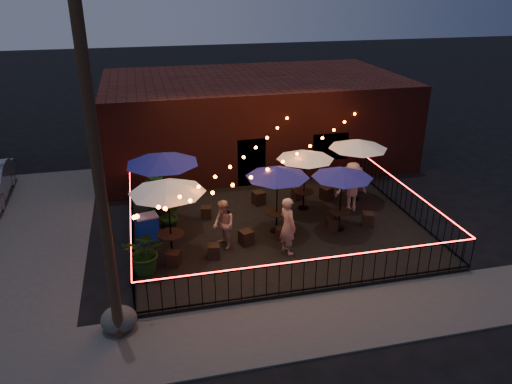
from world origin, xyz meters
TOP-DOWN VIEW (x-y plane):
  - ground at (0.00, 0.00)m, footprint 110.00×110.00m
  - patio at (0.00, 2.00)m, footprint 10.00×8.00m
  - sidewalk at (0.00, -3.25)m, footprint 18.00×2.50m
  - brick_building at (1.00, 9.99)m, footprint 14.00×8.00m
  - utility_pole at (-5.40, -2.60)m, footprint 0.26×0.26m
  - fence_front at (0.00, -2.00)m, footprint 10.00×0.04m
  - fence_left at (-5.00, 2.00)m, footprint 0.04×8.00m
  - fence_right at (5.00, 2.00)m, footprint 0.04×8.00m
  - festoon_lights at (-1.01, 1.70)m, footprint 10.02×8.72m
  - cafe_table_0 at (-3.80, 0.86)m, footprint 2.66×2.66m
  - cafe_table_1 at (-3.80, 3.02)m, footprint 3.23×3.23m
  - cafe_table_2 at (-0.10, 1.72)m, footprint 2.87×2.87m
  - cafe_table_3 at (1.41, 3.28)m, footprint 2.54×2.54m
  - cafe_table_4 at (2.07, 1.35)m, footprint 2.66×2.66m
  - cafe_table_5 at (3.65, 3.64)m, footprint 2.75×2.75m
  - bistro_chair_0 at (-3.80, 0.30)m, footprint 0.51×0.51m
  - bistro_chair_1 at (-2.52, 0.47)m, footprint 0.42×0.42m
  - bistro_chair_2 at (-3.78, 3.97)m, footprint 0.44×0.44m
  - bistro_chair_3 at (-2.34, 3.33)m, footprint 0.43×0.43m
  - bistro_chair_4 at (-1.33, 1.08)m, footprint 0.52×0.52m
  - bistro_chair_5 at (-0.10, 1.15)m, footprint 0.39×0.39m
  - bistro_chair_6 at (-0.17, 4.10)m, footprint 0.53×0.53m
  - bistro_chair_7 at (1.46, 4.21)m, footprint 0.44×0.44m
  - bistro_chair_8 at (1.82, 1.38)m, footprint 0.40×0.40m
  - bistro_chair_9 at (3.19, 1.39)m, footprint 0.52×0.52m
  - bistro_chair_10 at (2.58, 3.90)m, footprint 0.55×0.55m
  - bistro_chair_11 at (3.91, 4.25)m, footprint 0.43×0.43m
  - patron_a at (-0.16, 0.23)m, footprint 0.67×0.81m
  - patron_b at (-2.08, 1.04)m, footprint 0.82×0.94m
  - patron_c at (3.09, 2.71)m, footprint 1.26×0.75m
  - potted_shrub_a at (-4.60, 0.08)m, footprint 1.53×1.42m
  - potted_shrub_b at (-3.68, 2.40)m, footprint 0.81×0.67m
  - potted_shrub_c at (-4.09, 4.33)m, footprint 0.82×0.82m
  - cooler at (-4.50, 2.07)m, footprint 0.82×0.67m
  - boulder at (-5.40, -2.34)m, footprint 1.06×0.96m

SIDE VIEW (x-z plane):
  - ground at x=0.00m, z-range 0.00..0.00m
  - sidewalk at x=0.00m, z-range 0.00..0.05m
  - patio at x=0.00m, z-range 0.00..0.15m
  - bistro_chair_11 at x=3.91m, z-range 0.15..0.56m
  - boulder at x=-5.40m, z-range 0.00..0.71m
  - bistro_chair_5 at x=-0.10m, z-range 0.15..0.56m
  - bistro_chair_3 at x=-2.34m, z-range 0.15..0.59m
  - bistro_chair_7 at x=1.46m, z-range 0.15..0.59m
  - bistro_chair_8 at x=1.82m, z-range 0.15..0.59m
  - bistro_chair_1 at x=-2.52m, z-range 0.15..0.60m
  - bistro_chair_0 at x=-3.80m, z-range 0.15..0.61m
  - bistro_chair_9 at x=3.19m, z-range 0.15..0.62m
  - bistro_chair_4 at x=-1.33m, z-range 0.15..0.63m
  - bistro_chair_2 at x=-3.78m, z-range 0.15..0.64m
  - bistro_chair_10 at x=2.58m, z-range 0.15..0.64m
  - bistro_chair_6 at x=-0.17m, z-range 0.15..0.66m
  - cooler at x=-4.50m, z-range 0.16..1.10m
  - fence_front at x=0.00m, z-range 0.14..1.18m
  - fence_left at x=-5.00m, z-range 0.14..1.18m
  - fence_right at x=5.00m, z-range 0.14..1.18m
  - potted_shrub_a at x=-4.60m, z-range 0.15..1.55m
  - potted_shrub_b at x=-3.68m, z-range 0.15..1.58m
  - potted_shrub_c at x=-4.09m, z-range 0.15..1.59m
  - patron_b at x=-2.08m, z-range 0.15..1.80m
  - patron_a at x=-0.16m, z-range 0.15..2.07m
  - patron_c at x=3.09m, z-range 0.15..2.08m
  - brick_building at x=1.00m, z-range 0.00..4.00m
  - cafe_table_4 at x=2.07m, z-range 1.10..3.41m
  - cafe_table_3 at x=1.41m, z-range 1.13..3.49m
  - cafe_table_2 at x=-0.10m, z-range 1.14..3.53m
  - cafe_table_5 at x=3.65m, z-range 1.19..3.69m
  - festoon_lights at x=-1.01m, z-range 1.86..3.18m
  - cafe_table_0 at x=-3.80m, z-range 1.22..3.82m
  - cafe_table_1 at x=-3.80m, z-range 1.30..4.07m
  - utility_pole at x=-5.40m, z-range 0.00..8.00m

